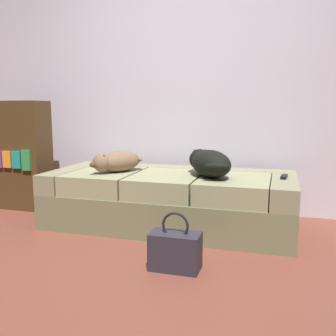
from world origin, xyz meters
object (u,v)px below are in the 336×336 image
at_px(couch, 170,199).
at_px(bookshelf, 22,155).
at_px(handbag, 175,250).
at_px(dog_dark, 209,163).
at_px(dog_tan, 117,161).
at_px(tv_remote, 284,177).

bearing_deg(couch, bookshelf, 174.83).
xyz_separation_m(handbag, bookshelf, (-1.93, 1.03, 0.42)).
height_order(dog_dark, bookshelf, bookshelf).
distance_m(dog_tan, tv_remote, 1.41).
height_order(dog_tan, dog_dark, dog_dark).
bearing_deg(bookshelf, tv_remote, -2.79).
bearing_deg(tv_remote, dog_tan, -169.18).
relative_size(handbag, bookshelf, 0.34).
relative_size(dog_tan, handbag, 1.35).
xyz_separation_m(couch, dog_tan, (-0.46, -0.09, 0.33)).
bearing_deg(couch, tv_remote, 1.32).
distance_m(couch, dog_dark, 0.50).
distance_m(dog_dark, tv_remote, 0.61).
distance_m(dog_tan, handbag, 1.18).
bearing_deg(couch, dog_tan, -168.94).
relative_size(couch, handbag, 5.59).
distance_m(tv_remote, bookshelf, 2.59).
bearing_deg(tv_remote, handbag, -119.70).
xyz_separation_m(dog_tan, tv_remote, (1.41, 0.11, -0.08)).
bearing_deg(dog_dark, handbag, -93.96).
bearing_deg(dog_tan, handbag, -46.32).
bearing_deg(bookshelf, couch, -5.17).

